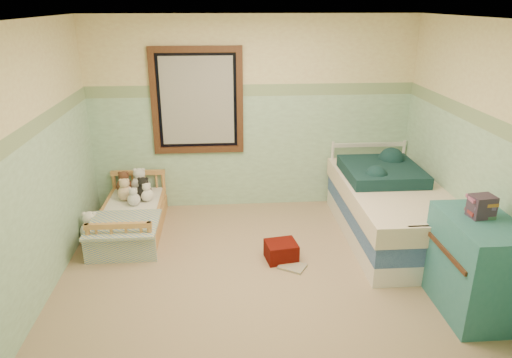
{
  "coord_description": "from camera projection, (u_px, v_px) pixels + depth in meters",
  "views": [
    {
      "loc": [
        -0.4,
        -4.15,
        2.65
      ],
      "look_at": [
        -0.06,
        0.35,
        0.92
      ],
      "focal_mm": 32.75,
      "sensor_mm": 36.0,
      "label": 1
    }
  ],
  "objects": [
    {
      "name": "floor",
      "position": [
        264.0,
        274.0,
        4.84
      ],
      "size": [
        4.2,
        3.6,
        0.02
      ],
      "primitive_type": "cube",
      "color": "gray",
      "rests_on": "ground"
    },
    {
      "name": "ceiling",
      "position": [
        266.0,
        18.0,
        3.94
      ],
      "size": [
        4.2,
        3.6,
        0.02
      ],
      "primitive_type": "cube",
      "color": "silver",
      "rests_on": "wall_back"
    },
    {
      "name": "wall_back",
      "position": [
        252.0,
        115.0,
        6.06
      ],
      "size": [
        4.2,
        0.04,
        2.5
      ],
      "primitive_type": "cube",
      "color": "#D4BE8A",
      "rests_on": "floor"
    },
    {
      "name": "wall_front",
      "position": [
        294.0,
        257.0,
        2.71
      ],
      "size": [
        4.2,
        0.04,
        2.5
      ],
      "primitive_type": "cube",
      "color": "#D4BE8A",
      "rests_on": "floor"
    },
    {
      "name": "wall_left",
      "position": [
        35.0,
        165.0,
        4.24
      ],
      "size": [
        0.04,
        3.6,
        2.5
      ],
      "primitive_type": "cube",
      "color": "#D4BE8A",
      "rests_on": "floor"
    },
    {
      "name": "wall_right",
      "position": [
        480.0,
        154.0,
        4.54
      ],
      "size": [
        0.04,
        3.6,
        2.5
      ],
      "primitive_type": "cube",
      "color": "#D4BE8A",
      "rests_on": "floor"
    },
    {
      "name": "wainscot_mint",
      "position": [
        252.0,
        152.0,
        6.23
      ],
      "size": [
        4.2,
        0.01,
        1.5
      ],
      "primitive_type": "cube",
      "color": "#82A98B",
      "rests_on": "floor"
    },
    {
      "name": "border_strip",
      "position": [
        252.0,
        90.0,
        5.93
      ],
      "size": [
        4.2,
        0.01,
        0.15
      ],
      "primitive_type": "cube",
      "color": "#386937",
      "rests_on": "wall_back"
    },
    {
      "name": "window_frame",
      "position": [
        197.0,
        101.0,
        5.91
      ],
      "size": [
        1.16,
        0.06,
        1.36
      ],
      "primitive_type": "cube",
      "color": "#351B10",
      "rests_on": "wall_back"
    },
    {
      "name": "window_blinds",
      "position": [
        197.0,
        101.0,
        5.92
      ],
      "size": [
        0.92,
        0.01,
        1.12
      ],
      "primitive_type": "cube",
      "color": "#BAB9B1",
      "rests_on": "window_frame"
    },
    {
      "name": "toddler_bed_frame",
      "position": [
        132.0,
        225.0,
        5.68
      ],
      "size": [
        0.71,
        1.42,
        0.18
      ],
      "primitive_type": "cube",
      "color": "#C09044",
      "rests_on": "floor"
    },
    {
      "name": "toddler_mattress",
      "position": [
        131.0,
        214.0,
        5.62
      ],
      "size": [
        0.65,
        1.35,
        0.12
      ],
      "primitive_type": "cube",
      "color": "silver",
      "rests_on": "toddler_bed_frame"
    },
    {
      "name": "patchwork_quilt",
      "position": [
        123.0,
        224.0,
        5.19
      ],
      "size": [
        0.77,
        0.71,
        0.03
      ],
      "primitive_type": "cube",
      "color": "#5D88B9",
      "rests_on": "toddler_mattress"
    },
    {
      "name": "plush_bed_brown",
      "position": [
        125.0,
        186.0,
        6.02
      ],
      "size": [
        0.21,
        0.21,
        0.21
      ],
      "primitive_type": "sphere",
      "color": "brown",
      "rests_on": "toddler_mattress"
    },
    {
      "name": "plush_bed_white",
      "position": [
        140.0,
        185.0,
        6.03
      ],
      "size": [
        0.23,
        0.23,
        0.23
      ],
      "primitive_type": "sphere",
      "color": "silver",
      "rests_on": "toddler_mattress"
    },
    {
      "name": "plush_bed_tan",
      "position": [
        125.0,
        193.0,
        5.82
      ],
      "size": [
        0.19,
        0.19,
        0.19
      ],
      "primitive_type": "sphere",
      "color": "beige",
      "rests_on": "toddler_mattress"
    },
    {
      "name": "plush_bed_dark",
      "position": [
        144.0,
        192.0,
        5.83
      ],
      "size": [
        0.2,
        0.2,
        0.2
      ],
      "primitive_type": "sphere",
      "color": "black",
      "rests_on": "toddler_mattress"
    },
    {
      "name": "plush_floor_cream",
      "position": [
        91.0,
        231.0,
        5.44
      ],
      "size": [
        0.25,
        0.25,
        0.25
      ],
      "primitive_type": "sphere",
      "color": "white",
      "rests_on": "floor"
    },
    {
      "name": "plush_floor_tan",
      "position": [
        123.0,
        242.0,
        5.24
      ],
      "size": [
        0.22,
        0.22,
        0.22
      ],
      "primitive_type": "sphere",
      "color": "beige",
      "rests_on": "floor"
    },
    {
      "name": "twin_bed_frame",
      "position": [
        389.0,
        229.0,
        5.54
      ],
      "size": [
        1.03,
        2.06,
        0.22
      ],
      "primitive_type": "cube",
      "color": "white",
      "rests_on": "floor"
    },
    {
      "name": "twin_boxspring",
      "position": [
        391.0,
        212.0,
        5.46
      ],
      "size": [
        1.03,
        2.06,
        0.22
      ],
      "primitive_type": "cube",
      "color": "navy",
      "rests_on": "twin_bed_frame"
    },
    {
      "name": "twin_mattress",
      "position": [
        393.0,
        195.0,
        5.38
      ],
      "size": [
        1.07,
        2.1,
        0.22
      ],
      "primitive_type": "cube",
      "color": "#EEDFC6",
      "rests_on": "twin_boxspring"
    },
    {
      "name": "teal_blanket",
      "position": [
        382.0,
        171.0,
        5.59
      ],
      "size": [
        0.88,
        0.93,
        0.14
      ],
      "primitive_type": "cube",
      "rotation": [
        0.0,
        0.0,
        -0.0
      ],
      "color": "#0A292E",
      "rests_on": "twin_mattress"
    },
    {
      "name": "dresser",
      "position": [
        475.0,
        266.0,
        4.13
      ],
      "size": [
        0.56,
        0.9,
        0.9
      ],
      "primitive_type": "cube",
      "color": "#286B72",
      "rests_on": "floor"
    },
    {
      "name": "book_stack",
      "position": [
        482.0,
        206.0,
        4.0
      ],
      "size": [
        0.22,
        0.18,
        0.2
      ],
      "primitive_type": "cube",
      "rotation": [
        0.0,
        0.0,
        0.12
      ],
      "color": "#4F3331",
      "rests_on": "dresser"
    },
    {
      "name": "red_pillow",
      "position": [
        281.0,
        251.0,
        5.06
      ],
      "size": [
        0.37,
        0.33,
        0.2
      ],
      "primitive_type": "cube",
      "rotation": [
        0.0,
        0.0,
        0.16
      ],
      "color": "maroon",
      "rests_on": "floor"
    },
    {
      "name": "floor_book",
      "position": [
        292.0,
        266.0,
        4.94
      ],
      "size": [
        0.33,
        0.31,
        0.02
      ],
      "primitive_type": "cube",
      "rotation": [
        0.0,
        0.0,
        -0.55
      ],
      "color": "gold",
      "rests_on": "floor"
    },
    {
      "name": "extra_plush_0",
      "position": [
        134.0,
        199.0,
        5.68
      ],
      "size": [
        0.16,
        0.16,
        0.16
      ],
      "primitive_type": "sphere",
      "color": "silver",
      "rests_on": "toddler_mattress"
    },
    {
      "name": "extra_plush_1",
      "position": [
        147.0,
        195.0,
        5.8
      ],
      "size": [
        0.16,
        0.16,
        0.16
      ],
      "primitive_type": "sphere",
      "color": "white",
      "rests_on": "toddler_mattress"
    }
  ]
}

